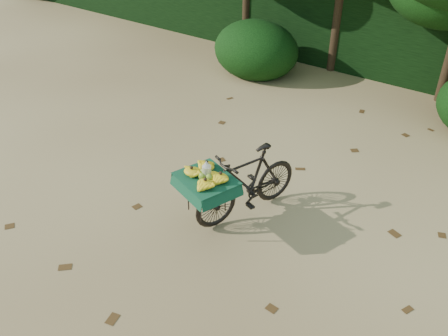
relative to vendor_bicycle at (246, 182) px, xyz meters
The scene contains 5 objects.
ground 0.80m from the vendor_bicycle, 30.11° to the right, with size 80.00×80.00×0.00m, color tan.
vendor_bicycle is the anchor object (origin of this frame).
hedge_backdrop 6.02m from the vendor_bicycle, 84.66° to the left, with size 26.00×1.80×1.80m, color black.
bush_clumps 4.11m from the vendor_bicycle, 75.09° to the left, with size 8.80×1.70×0.90m, color black, non-canonical shape.
leaf_litter 0.80m from the vendor_bicycle, 30.27° to the left, with size 7.00×7.30×0.01m, color #432B12, non-canonical shape.
Camera 1 is at (2.05, -3.68, 3.85)m, focal length 38.00 mm.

